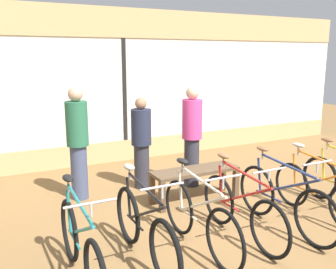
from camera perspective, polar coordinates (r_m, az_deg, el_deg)
ground_plane at (r=5.12m, az=9.28°, el=-14.16°), size 24.00×24.00×0.00m
shop_back_wall at (r=8.00m, az=-6.72°, el=7.53°), size 12.00×0.08×3.20m
bicycle_far_left at (r=3.95m, az=-13.19°, el=-16.37°), size 0.46×1.72×1.03m
bicycle_left at (r=4.23m, az=-3.68°, el=-14.14°), size 0.46×1.70×1.03m
bicycle_center_left at (r=4.46m, az=4.71°, el=-12.58°), size 0.46×1.69×1.03m
bicycle_center at (r=4.80m, az=11.09°, el=-11.10°), size 0.46×1.67×1.02m
bicycle_center_right at (r=5.17m, az=17.14°, el=-9.52°), size 0.46×1.79×1.04m
bicycle_right at (r=5.68m, az=21.82°, el=-8.08°), size 0.46×1.67×1.01m
display_bench at (r=5.88m, az=4.13°, el=-6.18°), size 1.40×0.44×0.51m
customer_near_rack at (r=6.35m, az=-4.08°, el=-1.07°), size 0.46×0.46×1.56m
customer_by_window at (r=6.43m, az=3.66°, el=0.00°), size 0.47×0.47×1.73m
customer_mid_floor at (r=5.98m, az=-13.60°, el=-0.95°), size 0.48×0.48×1.78m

